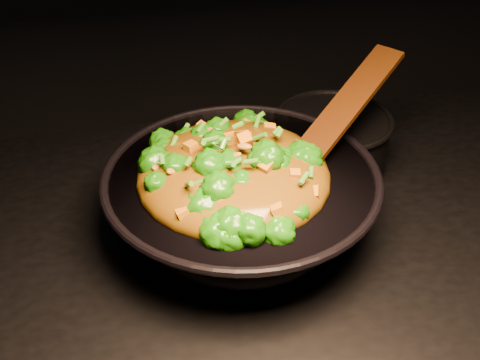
{
  "coord_description": "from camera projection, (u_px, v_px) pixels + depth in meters",
  "views": [
    {
      "loc": [
        -0.25,
        -0.61,
        1.52
      ],
      "look_at": [
        -0.09,
        0.09,
        1.0
      ],
      "focal_mm": 45.0,
      "sensor_mm": 36.0,
      "label": 1
    }
  ],
  "objects": [
    {
      "name": "wok",
      "position": [
        241.0,
        205.0,
        0.9
      ],
      "size": [
        0.51,
        0.51,
        0.11
      ],
      "primitive_type": null,
      "rotation": [
        0.0,
        0.0,
        0.39
      ],
      "color": "black",
      "rests_on": "stovetop"
    },
    {
      "name": "stir_fry",
      "position": [
        233.0,
        151.0,
        0.84
      ],
      "size": [
        0.36,
        0.36,
        0.1
      ],
      "primitive_type": null,
      "rotation": [
        0.0,
        0.0,
        -0.37
      ],
      "color": "#1F7308",
      "rests_on": "wok"
    },
    {
      "name": "back_pot",
      "position": [
        331.0,
        144.0,
        1.04
      ],
      "size": [
        0.24,
        0.24,
        0.11
      ],
      "primitive_type": "cylinder",
      "rotation": [
        0.0,
        0.0,
        -0.28
      ],
      "color": "black",
      "rests_on": "stovetop"
    },
    {
      "name": "spatula",
      "position": [
        336.0,
        119.0,
        0.9
      ],
      "size": [
        0.27,
        0.22,
        0.13
      ],
      "primitive_type": "cube",
      "rotation": [
        0.0,
        -0.38,
        0.64
      ],
      "color": "#331103",
      "rests_on": "wok"
    }
  ]
}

